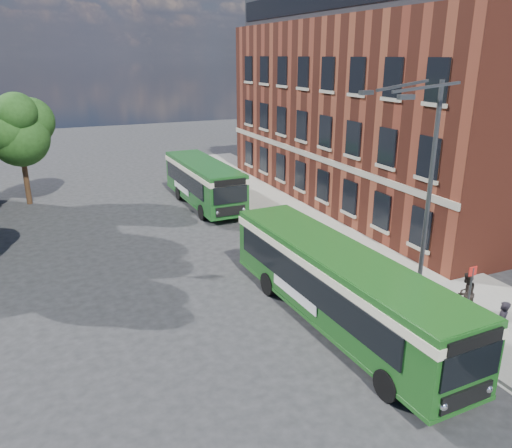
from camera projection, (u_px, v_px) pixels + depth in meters
name	position (u px, v px, depth m)	size (l,w,h in m)	color
ground	(283.00, 308.00, 20.44)	(120.00, 120.00, 0.00)	#272729
pavement	(327.00, 226.00, 30.02)	(6.00, 48.00, 0.15)	gray
kerb_line	(282.00, 234.00, 28.88)	(0.12, 48.00, 0.01)	beige
brick_office	(389.00, 99.00, 33.95)	(12.10, 26.00, 14.20)	maroon
street_lamp	(422.00, 194.00, 19.02)	(2.96, 2.38, 9.00)	#3D4043
bus_stop_sign	(470.00, 292.00, 18.46)	(0.35, 0.08, 2.52)	#3D4043
bus_front	(338.00, 281.00, 18.62)	(3.03, 12.61, 3.02)	#1B531A
bus_rear	(203.00, 179.00, 33.82)	(2.80, 9.88, 3.02)	#19531D
pedestrian_a	(501.00, 325.00, 17.12)	(0.65, 0.43, 1.78)	black
pedestrian_b	(466.00, 293.00, 19.51)	(0.83, 0.65, 1.71)	black
tree_right	(20.00, 129.00, 33.09)	(4.52, 4.29, 7.63)	#3C2415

